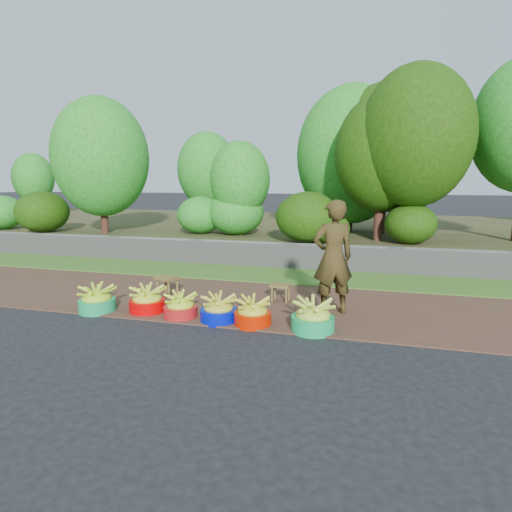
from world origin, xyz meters
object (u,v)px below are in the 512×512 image
(basin_a, at_px, (97,300))
(stool_left, at_px, (167,281))
(basin_f, at_px, (313,317))
(basin_e, at_px, (253,313))
(vendor_woman, at_px, (333,257))
(stool_right, at_px, (280,288))
(basin_d, at_px, (219,310))
(basin_c, at_px, (180,307))
(basin_b, at_px, (147,301))

(basin_a, height_order, stool_left, basin_a)
(basin_f, distance_m, stool_left, 2.78)
(basin_e, bearing_deg, vendor_woman, 38.57)
(basin_a, xyz_separation_m, stool_right, (2.50, 1.22, 0.06))
(basin_a, relative_size, basin_d, 1.06)
(basin_c, bearing_deg, stool_right, 44.06)
(basin_b, distance_m, basin_c, 0.59)
(basin_d, xyz_separation_m, basin_e, (0.49, -0.02, 0.00))
(basin_a, bearing_deg, basin_f, 0.21)
(basin_c, distance_m, basin_f, 1.88)
(basin_d, height_order, basin_f, basin_f)
(basin_b, relative_size, basin_c, 1.10)
(basin_b, xyz_separation_m, vendor_woman, (2.62, 0.63, 0.66))
(basin_c, height_order, vendor_woman, vendor_woman)
(basin_b, height_order, basin_f, basin_f)
(stool_left, bearing_deg, basin_f, -21.85)
(basin_c, distance_m, basin_d, 0.58)
(basin_c, xyz_separation_m, basin_e, (1.07, -0.03, 0.01))
(basin_a, relative_size, vendor_woman, 0.32)
(stool_right, relative_size, vendor_woman, 0.20)
(basin_a, relative_size, stool_right, 1.65)
(basin_d, bearing_deg, basin_b, 173.92)
(basin_a, xyz_separation_m, basin_e, (2.38, 0.03, -0.01))
(basin_b, distance_m, vendor_woman, 2.77)
(stool_right, bearing_deg, vendor_woman, -25.92)
(basin_d, height_order, stool_right, basin_d)
(basin_a, distance_m, stool_left, 1.21)
(stool_right, bearing_deg, basin_f, -60.38)
(basin_c, relative_size, stool_right, 1.48)
(stool_left, relative_size, vendor_woman, 0.26)
(basin_a, distance_m, basin_b, 0.75)
(basin_d, bearing_deg, basin_c, 178.38)
(basin_d, bearing_deg, stool_left, 142.13)
(basin_e, distance_m, vendor_woman, 1.41)
(stool_left, bearing_deg, basin_a, -120.19)
(basin_d, distance_m, stool_left, 1.63)
(basin_d, distance_m, stool_right, 1.32)
(basin_c, bearing_deg, basin_a, -177.12)
(stool_left, xyz_separation_m, vendor_woman, (2.74, -0.24, 0.57))
(basin_d, height_order, basin_e, basin_e)
(basin_c, xyz_separation_m, stool_right, (1.19, 1.15, 0.08))
(basin_a, height_order, basin_e, basin_a)
(basin_f, bearing_deg, vendor_woman, 78.64)
(basin_e, distance_m, basin_f, 0.81)
(basin_b, distance_m, stool_left, 0.89)
(basin_a, distance_m, basin_f, 3.19)
(vendor_woman, bearing_deg, basin_c, -5.75)
(basin_c, distance_m, basin_e, 1.07)
(basin_e, bearing_deg, basin_d, 178.18)
(basin_a, height_order, basin_b, basin_a)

